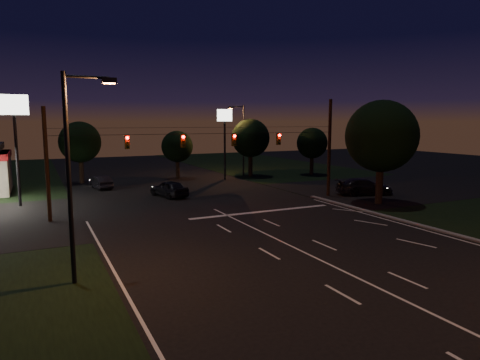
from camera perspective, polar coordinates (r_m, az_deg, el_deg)
ground at (r=22.46m, az=10.53°, el=-10.40°), size 140.00×140.00×0.00m
cross_street_right at (r=47.10m, az=18.66°, el=-1.11°), size 20.00×16.00×0.02m
center_line at (r=18.30m, az=22.12°, el=-15.15°), size 0.14×40.00×0.01m
stop_bar at (r=33.40m, az=2.97°, el=-4.23°), size 12.00×0.50×0.01m
utility_pole_right at (r=41.15m, az=11.65°, el=-2.10°), size 0.30×0.30×9.00m
utility_pole_left at (r=32.86m, az=-23.97°, el=-5.11°), size 0.28×0.28×8.00m
signal_span at (r=34.55m, az=-4.14°, el=5.36°), size 24.00×0.40×1.56m
pole_sign_left_near at (r=39.13m, az=-27.86°, el=6.93°), size 2.20×0.30×9.10m
pole_sign_right at (r=51.49m, az=-2.06°, el=7.00°), size 1.80×0.30×8.40m
street_light_left at (r=19.25m, az=-21.18°, el=2.14°), size 2.20×0.35×9.00m
street_light_right_far at (r=54.69m, az=0.22°, el=6.00°), size 2.20×0.35×9.00m
tree_right_near at (r=37.91m, az=18.20°, el=5.47°), size 6.00×6.00×8.76m
tree_far_b at (r=51.51m, az=-20.54°, el=4.70°), size 4.60×4.60×6.98m
tree_far_c at (r=52.72m, az=-8.39°, el=4.39°), size 3.80×3.80×5.86m
tree_far_d at (r=54.28m, az=1.37°, el=5.55°), size 4.80×4.80×7.30m
tree_far_e at (r=56.74m, az=9.54°, el=4.82°), size 4.00×4.00×6.18m
car_oncoming_a at (r=40.37m, az=-9.44°, el=-1.12°), size 2.98×4.85×1.54m
car_oncoming_b at (r=46.99m, az=-18.02°, el=-0.27°), size 1.93×4.22×1.34m
car_cross at (r=42.46m, az=16.26°, el=-0.89°), size 5.78×3.83×1.56m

